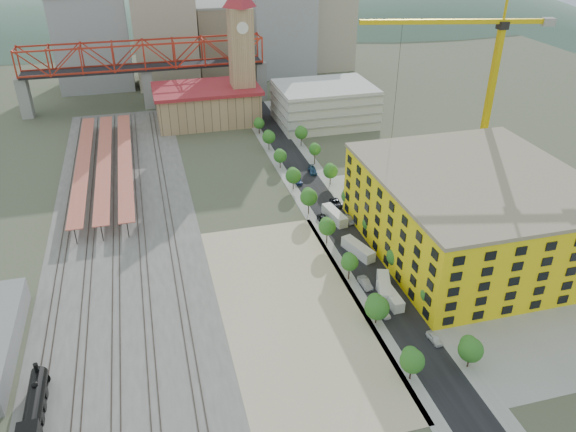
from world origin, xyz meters
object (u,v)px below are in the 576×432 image
object	(u,v)px
clock_tower	(241,42)
site_trailer_d	(335,215)
site_trailer_a	(390,296)
car_0	(384,312)
site_trailer_b	(384,287)
tower_crane	(482,71)
site_trailer_c	(358,249)
construction_building	(473,212)
locomotive	(33,421)

from	to	relation	value
clock_tower	site_trailer_d	xyz separation A→B (m)	(8.00, -79.74, -27.38)
clock_tower	site_trailer_a	bearing A→B (deg)	-85.99
site_trailer_d	car_0	distance (m)	38.47
site_trailer_b	tower_crane	bearing A→B (deg)	63.33
site_trailer_b	site_trailer_c	world-z (taller)	site_trailer_c
site_trailer_c	construction_building	bearing A→B (deg)	-25.58
locomotive	site_trailer_b	bearing A→B (deg)	16.03
site_trailer_c	site_trailer_d	xyz separation A→B (m)	(0.00, 16.46, 0.00)
locomotive	site_trailer_a	size ratio (longest dim) A/B	2.69
locomotive	car_0	distance (m)	64.15
tower_crane	site_trailer_b	distance (m)	68.19
site_trailer_b	site_trailer_a	bearing A→B (deg)	-71.19
site_trailer_b	site_trailer_d	world-z (taller)	site_trailer_d
site_trailer_c	car_0	size ratio (longest dim) A/B	2.49
clock_tower	tower_crane	xyz separation A→B (m)	(51.24, -68.62, 3.77)
locomotive	site_trailer_c	distance (m)	74.20
construction_building	tower_crane	bearing A→B (deg)	61.21
site_trailer_b	site_trailer_d	size ratio (longest dim) A/B	0.97
construction_building	site_trailer_c	size ratio (longest dim) A/B	5.26
site_trailer_a	tower_crane	bearing A→B (deg)	44.95
tower_crane	site_trailer_a	world-z (taller)	tower_crane
locomotive	clock_tower	bearing A→B (deg)	65.97
clock_tower	site_trailer_d	distance (m)	84.69
site_trailer_a	site_trailer_d	size ratio (longest dim) A/B	0.91
construction_building	locomotive	distance (m)	97.07
tower_crane	car_0	bearing A→B (deg)	-133.07
tower_crane	car_0	world-z (taller)	tower_crane
site_trailer_b	site_trailer_c	xyz separation A→B (m)	(0.00, 14.93, 0.04)
site_trailer_b	site_trailer_d	xyz separation A→B (m)	(0.00, 31.39, 0.04)
construction_building	site_trailer_c	distance (m)	27.49
clock_tower	site_trailer_c	distance (m)	100.34
site_trailer_d	car_0	size ratio (longest dim) A/B	2.49
tower_crane	locomotive	bearing A→B (deg)	-150.63
site_trailer_b	site_trailer_d	distance (m)	31.39
tower_crane	site_trailer_d	world-z (taller)	tower_crane
site_trailer_c	car_0	bearing A→B (deg)	-115.09
clock_tower	construction_building	distance (m)	107.36
clock_tower	site_trailer_d	bearing A→B (deg)	-84.27
construction_building	locomotive	bearing A→B (deg)	-161.88
clock_tower	site_trailer_b	size ratio (longest dim) A/B	5.56
site_trailer_a	site_trailer_b	bearing A→B (deg)	88.43
construction_building	site_trailer_a	bearing A→B (deg)	-151.33
site_trailer_d	car_0	world-z (taller)	site_trailer_d
car_0	site_trailer_a	bearing A→B (deg)	47.80
site_trailer_d	site_trailer_c	bearing A→B (deg)	-99.25
site_trailer_b	locomotive	bearing A→B (deg)	-145.16
site_trailer_a	site_trailer_c	size ratio (longest dim) A/B	0.91
clock_tower	car_0	distance (m)	121.48
site_trailer_a	car_0	world-z (taller)	site_trailer_a
clock_tower	tower_crane	size ratio (longest dim) A/B	0.99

